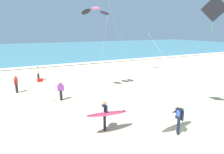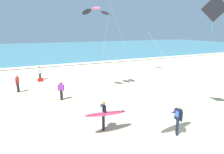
{
  "view_description": "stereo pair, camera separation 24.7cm",
  "coord_description": "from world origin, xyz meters",
  "px_view_note": "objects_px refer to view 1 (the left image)",
  "views": [
    {
      "loc": [
        -6.97,
        -5.05,
        5.49
      ],
      "look_at": [
        -0.94,
        7.33,
        2.12
      ],
      "focal_mm": 30.69,
      "sensor_mm": 36.0,
      "label": 1
    },
    {
      "loc": [
        -6.75,
        -5.16,
        5.49
      ],
      "look_at": [
        -0.94,
        7.33,
        2.12
      ],
      "focal_mm": 30.69,
      "sensor_mm": 36.0,
      "label": 2
    }
  ],
  "objects_px": {
    "bystander_red_top": "(16,84)",
    "lifeguard_flag": "(39,89)",
    "surfer_lead": "(177,115)",
    "kite_diamond_charcoal_far": "(212,11)",
    "kite_arc_rose_mid": "(95,11)",
    "bystander_white_top": "(38,73)",
    "bystander_purple_top": "(61,91)",
    "surfer_trailing": "(106,114)"
  },
  "relations": [
    {
      "from": "kite_arc_rose_mid",
      "to": "bystander_white_top",
      "type": "distance_m",
      "value": 9.99
    },
    {
      "from": "bystander_red_top",
      "to": "bystander_purple_top",
      "type": "bearing_deg",
      "value": -49.09
    },
    {
      "from": "surfer_lead",
      "to": "kite_diamond_charcoal_far",
      "type": "xyz_separation_m",
      "value": [
        3.29,
        1.09,
        5.53
      ]
    },
    {
      "from": "bystander_red_top",
      "to": "bystander_white_top",
      "type": "height_order",
      "value": "same"
    },
    {
      "from": "surfer_lead",
      "to": "kite_arc_rose_mid",
      "type": "height_order",
      "value": "kite_arc_rose_mid"
    },
    {
      "from": "surfer_lead",
      "to": "lifeguard_flag",
      "type": "height_order",
      "value": "lifeguard_flag"
    },
    {
      "from": "lifeguard_flag",
      "to": "bystander_white_top",
      "type": "bearing_deg",
      "value": 85.2
    },
    {
      "from": "surfer_lead",
      "to": "kite_arc_rose_mid",
      "type": "relative_size",
      "value": 0.34
    },
    {
      "from": "kite_arc_rose_mid",
      "to": "kite_diamond_charcoal_far",
      "type": "distance_m",
      "value": 9.08
    },
    {
      "from": "kite_arc_rose_mid",
      "to": "lifeguard_flag",
      "type": "distance_m",
      "value": 7.97
    },
    {
      "from": "bystander_red_top",
      "to": "surfer_lead",
      "type": "bearing_deg",
      "value": -55.78
    },
    {
      "from": "surfer_trailing",
      "to": "lifeguard_flag",
      "type": "bearing_deg",
      "value": 116.83
    },
    {
      "from": "surfer_lead",
      "to": "bystander_purple_top",
      "type": "distance_m",
      "value": 9.09
    },
    {
      "from": "bystander_red_top",
      "to": "kite_diamond_charcoal_far",
      "type": "bearing_deg",
      "value": -43.14
    },
    {
      "from": "surfer_trailing",
      "to": "lifeguard_flag",
      "type": "distance_m",
      "value": 6.45
    },
    {
      "from": "kite_arc_rose_mid",
      "to": "bystander_purple_top",
      "type": "bearing_deg",
      "value": -160.91
    },
    {
      "from": "kite_arc_rose_mid",
      "to": "bystander_white_top",
      "type": "relative_size",
      "value": 4.67
    },
    {
      "from": "surfer_trailing",
      "to": "bystander_purple_top",
      "type": "xyz_separation_m",
      "value": [
        -1.26,
        6.01,
        -0.24
      ]
    },
    {
      "from": "bystander_white_top",
      "to": "lifeguard_flag",
      "type": "height_order",
      "value": "lifeguard_flag"
    },
    {
      "from": "bystander_purple_top",
      "to": "lifeguard_flag",
      "type": "distance_m",
      "value": 1.73
    },
    {
      "from": "kite_arc_rose_mid",
      "to": "bystander_red_top",
      "type": "distance_m",
      "value": 9.56
    },
    {
      "from": "kite_arc_rose_mid",
      "to": "bystander_red_top",
      "type": "height_order",
      "value": "kite_arc_rose_mid"
    },
    {
      "from": "kite_arc_rose_mid",
      "to": "bystander_purple_top",
      "type": "relative_size",
      "value": 4.67
    },
    {
      "from": "kite_arc_rose_mid",
      "to": "kite_diamond_charcoal_far",
      "type": "height_order",
      "value": "kite_diamond_charcoal_far"
    },
    {
      "from": "surfer_lead",
      "to": "bystander_red_top",
      "type": "height_order",
      "value": "surfer_lead"
    },
    {
      "from": "bystander_purple_top",
      "to": "bystander_red_top",
      "type": "relative_size",
      "value": 1.0
    },
    {
      "from": "bystander_red_top",
      "to": "lifeguard_flag",
      "type": "height_order",
      "value": "lifeguard_flag"
    },
    {
      "from": "surfer_lead",
      "to": "surfer_trailing",
      "type": "distance_m",
      "value": 3.82
    },
    {
      "from": "surfer_trailing",
      "to": "kite_arc_rose_mid",
      "type": "distance_m",
      "value": 9.72
    },
    {
      "from": "kite_arc_rose_mid",
      "to": "lifeguard_flag",
      "type": "relative_size",
      "value": 3.54
    },
    {
      "from": "bystander_purple_top",
      "to": "bystander_white_top",
      "type": "distance_m",
      "value": 7.58
    },
    {
      "from": "kite_diamond_charcoal_far",
      "to": "surfer_trailing",
      "type": "bearing_deg",
      "value": 173.86
    },
    {
      "from": "kite_arc_rose_mid",
      "to": "kite_diamond_charcoal_far",
      "type": "relative_size",
      "value": 0.99
    },
    {
      "from": "surfer_lead",
      "to": "bystander_red_top",
      "type": "relative_size",
      "value": 1.57
    },
    {
      "from": "surfer_trailing",
      "to": "surfer_lead",
      "type": "bearing_deg",
      "value": -28.23
    },
    {
      "from": "bystander_red_top",
      "to": "kite_arc_rose_mid",
      "type": "bearing_deg",
      "value": -19.88
    },
    {
      "from": "surfer_trailing",
      "to": "kite_diamond_charcoal_far",
      "type": "xyz_separation_m",
      "value": [
        6.66,
        -0.72,
        5.53
      ]
    },
    {
      "from": "surfer_lead",
      "to": "kite_diamond_charcoal_far",
      "type": "bearing_deg",
      "value": 18.36
    },
    {
      "from": "bystander_white_top",
      "to": "lifeguard_flag",
      "type": "relative_size",
      "value": 0.76
    },
    {
      "from": "lifeguard_flag",
      "to": "surfer_trailing",
      "type": "bearing_deg",
      "value": -63.17
    },
    {
      "from": "surfer_trailing",
      "to": "kite_diamond_charcoal_far",
      "type": "distance_m",
      "value": 8.68
    },
    {
      "from": "surfer_lead",
      "to": "bystander_purple_top",
      "type": "relative_size",
      "value": 1.57
    }
  ]
}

